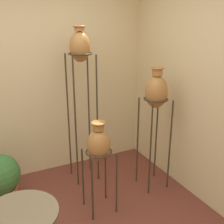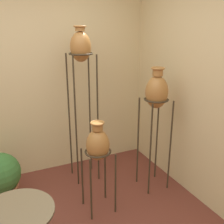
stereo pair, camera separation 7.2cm
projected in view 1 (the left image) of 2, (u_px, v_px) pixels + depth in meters
wall_back at (21, 77)px, 3.29m from camera, size 7.37×0.06×2.70m
vase_stand_tall at (80, 54)px, 3.08m from camera, size 0.31×0.31×1.97m
vase_stand_medium at (156, 94)px, 3.04m from camera, size 0.30×0.30×1.52m
vase_stand_short at (99, 146)px, 2.73m from camera, size 0.30×0.30×1.04m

